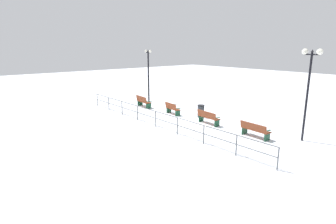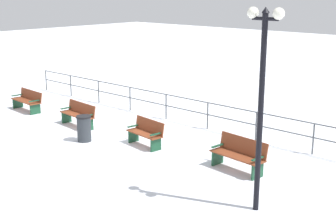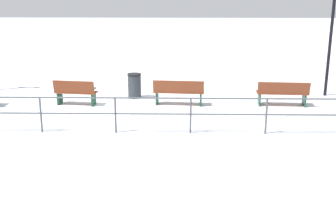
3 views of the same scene
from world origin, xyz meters
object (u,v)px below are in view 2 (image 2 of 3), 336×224
object	(u,v)px
bench_fourth	(239,154)
lamppost_middle	(262,81)
bench_third	(146,133)
trash_bin	(84,128)
bench_second	(79,114)
bench_nearest	(28,100)

from	to	relation	value
bench_fourth	lamppost_middle	xyz separation A→B (m)	(1.74, 1.64, 2.50)
bench_third	trash_bin	distance (m)	2.11
bench_third	trash_bin	size ratio (longest dim) A/B	1.65
bench_second	bench_fourth	xyz separation A→B (m)	(-0.26, 6.77, 0.01)
bench_nearest	trash_bin	xyz separation A→B (m)	(0.97, 4.93, -0.01)
bench_fourth	lamppost_middle	distance (m)	3.45
bench_third	trash_bin	xyz separation A→B (m)	(1.02, -1.84, -0.01)
bench_nearest	bench_third	size ratio (longest dim) A/B	1.18
bench_third	bench_second	bearing A→B (deg)	-81.61
trash_bin	bench_second	bearing A→B (deg)	-122.01
trash_bin	bench_nearest	bearing A→B (deg)	-101.17
bench_nearest	bench_third	xyz separation A→B (m)	(-0.05, 6.77, 0.00)
bench_nearest	bench_second	size ratio (longest dim) A/B	1.00
bench_second	trash_bin	world-z (taller)	same
bench_fourth	trash_bin	bearing A→B (deg)	-70.93
bench_fourth	trash_bin	xyz separation A→B (m)	(1.23, -5.23, -0.04)
bench_second	bench_third	bearing A→B (deg)	95.79
bench_second	trash_bin	xyz separation A→B (m)	(0.96, 1.54, -0.03)
lamppost_middle	trash_bin	bearing A→B (deg)	-94.25
bench_third	lamppost_middle	bearing A→B (deg)	80.52
bench_nearest	lamppost_middle	distance (m)	12.16
trash_bin	lamppost_middle	bearing A→B (deg)	85.75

